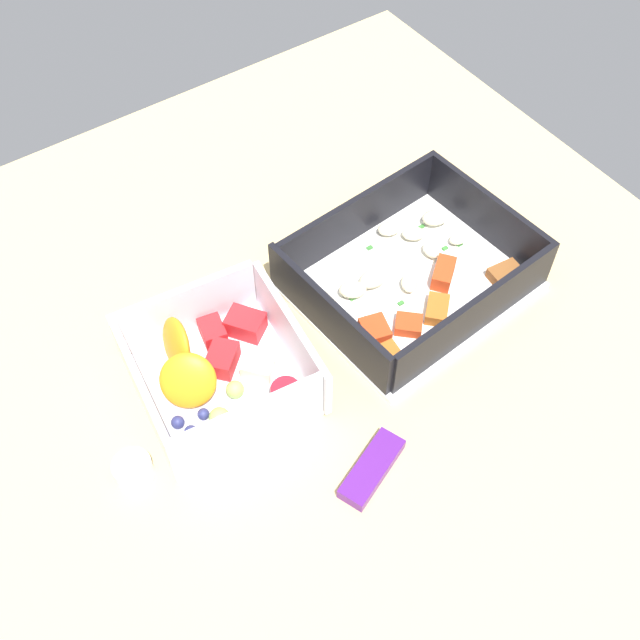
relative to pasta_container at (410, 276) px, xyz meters
The scene contains 5 objects.
table_surface 12.29cm from the pasta_container, ahead, with size 80.00×80.00×2.00cm, color tan.
pasta_container is the anchor object (origin of this frame).
fruit_bowl 20.73cm from the pasta_container, ahead, with size 15.72×15.71×6.23cm.
candy_bar 20.13cm from the pasta_container, 42.47° to the left, with size 7.00×2.40×1.20cm, color #51197A.
paper_cup_liner 31.12cm from the pasta_container, ahead, with size 3.20×3.20×1.80cm, color white.
Camera 1 is at (22.12, 33.46, 60.37)cm, focal length 42.96 mm.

